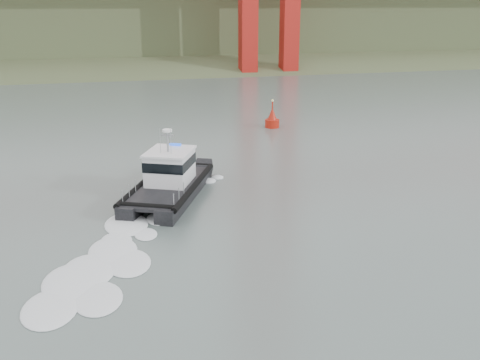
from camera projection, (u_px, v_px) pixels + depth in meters
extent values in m
plane|color=#4F5E58|center=(290.00, 265.00, 27.10)|extent=(400.00, 400.00, 0.00)
cube|color=#3F512E|center=(144.00, 67.00, 111.74)|extent=(500.00, 44.72, 16.25)
cube|color=#3F512E|center=(134.00, 31.00, 135.62)|extent=(500.00, 70.00, 18.00)
cube|color=#3F512E|center=(127.00, 9.00, 157.05)|extent=(500.00, 60.00, 16.00)
cube|color=black|center=(152.00, 190.00, 36.82)|extent=(5.26, 9.59, 1.09)
cube|color=black|center=(186.00, 193.00, 36.40)|extent=(5.26, 9.59, 1.09)
cube|color=black|center=(167.00, 188.00, 36.04)|extent=(6.92, 9.37, 0.23)
cube|color=silver|center=(170.00, 167.00, 36.53)|extent=(3.85, 4.12, 2.09)
cube|color=black|center=(170.00, 162.00, 36.41)|extent=(3.92, 4.19, 0.68)
cube|color=silver|center=(169.00, 152.00, 36.18)|extent=(4.09, 4.36, 0.15)
cylinder|color=gray|center=(168.00, 142.00, 35.69)|extent=(0.15, 0.15, 1.64)
cylinder|color=white|center=(167.00, 131.00, 35.45)|extent=(0.64, 0.64, 0.16)
cylinder|color=#A1180B|center=(272.00, 124.00, 57.19)|extent=(1.53, 1.53, 1.02)
cone|color=#A1180B|center=(272.00, 115.00, 56.87)|extent=(1.19, 1.19, 1.53)
cylinder|color=#A1180B|center=(272.00, 105.00, 56.55)|extent=(0.14, 0.14, 0.85)
sphere|color=#E5D87F|center=(273.00, 101.00, 56.39)|extent=(0.26, 0.26, 0.26)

